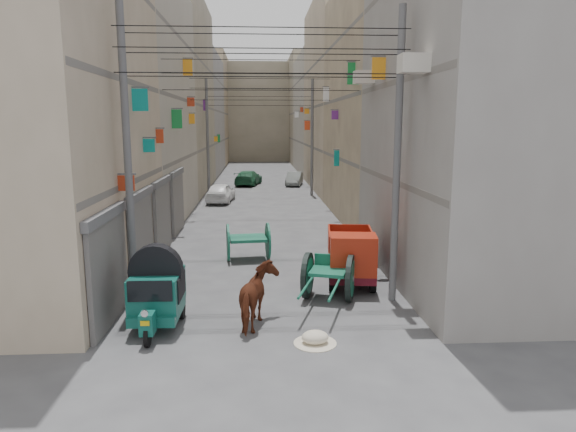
{
  "coord_description": "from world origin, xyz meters",
  "views": [
    {
      "loc": [
        -0.18,
        -7.77,
        4.94
      ],
      "look_at": [
        0.66,
        6.5,
        2.38
      ],
      "focal_mm": 32.0,
      "sensor_mm": 36.0,
      "label": 1
    }
  ],
  "objects": [
    {
      "name": "mini_truck",
      "position": [
        2.68,
        7.46,
        0.84
      ],
      "size": [
        1.75,
        3.25,
        1.74
      ],
      "rotation": [
        0.0,
        0.0,
        -0.12
      ],
      "color": "black",
      "rests_on": "ground"
    },
    {
      "name": "signboards",
      "position": [
        -0.01,
        21.66,
        3.43
      ],
      "size": [
        8.22,
        40.52,
        5.67
      ],
      "color": "#FF9E1C",
      "rests_on": "ground"
    },
    {
      "name": "distant_car_green",
      "position": [
        -0.97,
        34.49,
        0.6
      ],
      "size": [
        2.47,
        4.36,
        1.19
      ],
      "primitive_type": "imported",
      "rotation": [
        0.0,
        0.0,
        2.94
      ],
      "color": "#1E5837",
      "rests_on": "ground"
    },
    {
      "name": "tonga_cart",
      "position": [
        1.8,
        6.18,
        0.69
      ],
      "size": [
        1.92,
        3.13,
        1.33
      ],
      "rotation": [
        0.0,
        0.0,
        -0.3
      ],
      "color": "black",
      "rests_on": "ground"
    },
    {
      "name": "auto_rickshaw",
      "position": [
        -2.68,
        4.4,
        0.94
      ],
      "size": [
        1.31,
        2.27,
        1.59
      ],
      "rotation": [
        0.0,
        0.0,
        -0.02
      ],
      "color": "black",
      "rests_on": "ground"
    },
    {
      "name": "horse",
      "position": [
        -0.2,
        4.31,
        0.76
      ],
      "size": [
        1.11,
        1.92,
        1.52
      ],
      "primitive_type": "imported",
      "rotation": [
        0.0,
        0.0,
        2.97
      ],
      "color": "maroon",
      "rests_on": "ground"
    },
    {
      "name": "distant_car_grey",
      "position": [
        2.8,
        34.02,
        0.55
      ],
      "size": [
        1.73,
        3.47,
        1.09
      ],
      "primitive_type": "imported",
      "rotation": [
        0.0,
        0.0,
        -0.18
      ],
      "color": "slate",
      "rests_on": "ground"
    },
    {
      "name": "second_cart",
      "position": [
        -0.57,
        10.69,
        0.73
      ],
      "size": [
        1.67,
        1.52,
        1.36
      ],
      "rotation": [
        0.0,
        0.0,
        0.1
      ],
      "color": "#155D43",
      "rests_on": "ground"
    },
    {
      "name": "end_cap_building",
      "position": [
        0.0,
        66.0,
        6.5
      ],
      "size": [
        22.0,
        10.0,
        13.0
      ],
      "primitive_type": "cube",
      "color": "#A1937F",
      "rests_on": "ground"
    },
    {
      "name": "building_row_left",
      "position": [
        -8.0,
        34.13,
        6.46
      ],
      "size": [
        8.0,
        62.0,
        14.0
      ],
      "color": "#BEAA90",
      "rests_on": "ground"
    },
    {
      "name": "feed_sack",
      "position": [
        1.08,
        3.19,
        0.15
      ],
      "size": [
        0.62,
        0.49,
        0.31
      ],
      "primitive_type": "ellipsoid",
      "color": "beige",
      "rests_on": "ground"
    },
    {
      "name": "shutters_left",
      "position": [
        -3.92,
        10.38,
        1.49
      ],
      "size": [
        0.18,
        14.4,
        2.88
      ],
      "color": "#525257",
      "rests_on": "ground"
    },
    {
      "name": "ground",
      "position": [
        0.0,
        0.0,
        0.0
      ],
      "size": [
        140.0,
        140.0,
        0.0
      ],
      "primitive_type": "plane",
      "color": "#414144",
      "rests_on": "ground"
    },
    {
      "name": "overhead_cables",
      "position": [
        0.0,
        14.4,
        6.77
      ],
      "size": [
        7.4,
        22.52,
        1.12
      ],
      "color": "black",
      "rests_on": "ground"
    },
    {
      "name": "ac_units",
      "position": [
        3.65,
        7.67,
        7.43
      ],
      "size": [
        0.7,
        6.55,
        3.35
      ],
      "color": "beige",
      "rests_on": "ground"
    },
    {
      "name": "distant_car_white",
      "position": [
        -2.58,
        25.04,
        0.63
      ],
      "size": [
        1.88,
        3.85,
        1.26
      ],
      "primitive_type": "imported",
      "rotation": [
        0.0,
        0.0,
        3.03
      ],
      "color": "white",
      "rests_on": "ground"
    },
    {
      "name": "building_row_right",
      "position": [
        8.0,
        34.13,
        6.46
      ],
      "size": [
        8.0,
        62.0,
        14.0
      ],
      "color": "gray",
      "rests_on": "ground"
    },
    {
      "name": "utility_poles",
      "position": [
        0.0,
        17.0,
        4.0
      ],
      "size": [
        7.4,
        22.2,
        8.0
      ],
      "color": "#58585A",
      "rests_on": "ground"
    }
  ]
}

